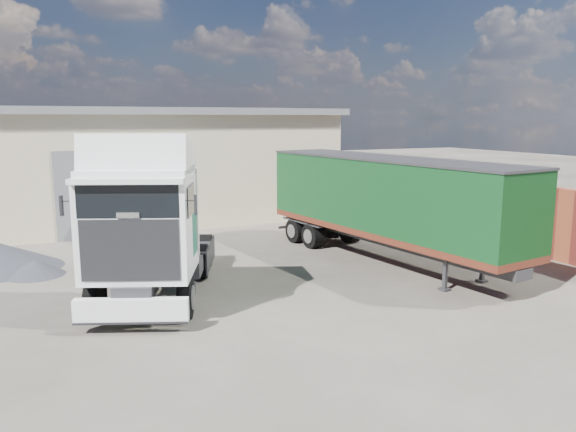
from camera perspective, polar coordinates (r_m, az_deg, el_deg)
name	(u,v)px	position (r m, az deg, el deg)	size (l,w,h in m)	color
ground	(241,301)	(15.35, -4.78, -8.58)	(120.00, 120.00, 0.00)	black
warehouse	(0,165)	(29.72, -27.25, 4.58)	(30.60, 12.60, 5.42)	#BDB592
brick_boundary_wall	(434,200)	(25.97, 14.57, 1.61)	(0.35, 26.00, 2.50)	maroon
tractor_unit	(148,233)	(15.08, -14.01, -1.71)	(4.93, 7.06, 4.52)	black
box_trailer	(385,198)	(19.26, 9.83, 1.77)	(3.53, 10.94, 3.57)	#2D2D30
panel_van	(126,219)	(23.14, -16.17, -0.32)	(3.14, 4.62, 1.75)	black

